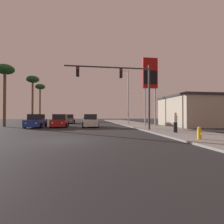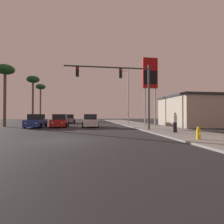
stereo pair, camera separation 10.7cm
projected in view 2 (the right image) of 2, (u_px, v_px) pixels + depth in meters
name	position (u px, v px, depth m)	size (l,w,h in m)	color
ground_plane	(63.00, 140.00, 10.96)	(120.00, 120.00, 0.00)	#28282B
sidewalk_right	(150.00, 127.00, 22.27)	(5.00, 60.00, 0.12)	gray
building_gas_station	(203.00, 111.00, 24.93)	(10.30, 8.30, 4.30)	#B2A893
car_grey	(69.00, 119.00, 32.77)	(2.04, 4.33, 1.68)	slate
car_black	(88.00, 118.00, 40.58)	(2.04, 4.34, 1.68)	black
car_blue	(36.00, 121.00, 21.85)	(2.04, 4.32, 1.68)	navy
car_white	(90.00, 121.00, 22.92)	(2.04, 4.32, 1.68)	silver
car_red	(60.00, 121.00, 22.65)	(2.04, 4.32, 1.68)	maroon
traffic_light_mast	(125.00, 82.00, 17.20)	(8.43, 0.36, 6.50)	#38383D
street_lamp	(128.00, 94.00, 29.27)	(1.74, 0.24, 9.00)	#99999E
gas_station_sign	(150.00, 77.00, 23.06)	(2.00, 0.42, 9.00)	#99999E
fire_hydrant	(199.00, 133.00, 10.52)	(0.24, 0.34, 0.76)	gold
pedestrian_on_sidewalk	(175.00, 121.00, 14.60)	(0.34, 0.32, 1.67)	#23232D
palm_tree_near	(5.00, 73.00, 23.51)	(2.40, 2.40, 8.39)	brown
palm_tree_far	(41.00, 89.00, 43.24)	(2.40, 2.40, 9.24)	brown
palm_tree_mid	(33.00, 82.00, 33.51)	(2.40, 2.40, 9.09)	brown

